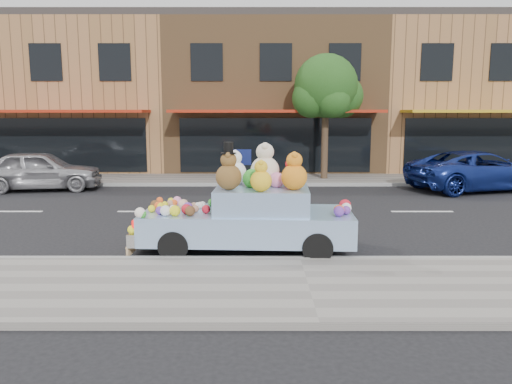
{
  "coord_description": "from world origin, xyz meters",
  "views": [
    {
      "loc": [
        -0.84,
        -14.28,
        2.9
      ],
      "look_at": [
        -0.85,
        -4.11,
        1.25
      ],
      "focal_mm": 35.0,
      "sensor_mm": 36.0,
      "label": 1
    }
  ],
  "objects_px": {
    "car_silver": "(40,170)",
    "art_car": "(249,213)",
    "street_tree": "(326,92)",
    "car_blue": "(479,171)"
  },
  "relations": [
    {
      "from": "car_silver",
      "to": "art_car",
      "type": "xyz_separation_m",
      "value": [
        7.84,
        -8.12,
        0.07
      ]
    },
    {
      "from": "street_tree",
      "to": "art_car",
      "type": "relative_size",
      "value": 1.15
    },
    {
      "from": "car_blue",
      "to": "art_car",
      "type": "height_order",
      "value": "art_car"
    },
    {
      "from": "street_tree",
      "to": "art_car",
      "type": "bearing_deg",
      "value": -105.8
    },
    {
      "from": "car_silver",
      "to": "car_blue",
      "type": "height_order",
      "value": "car_silver"
    },
    {
      "from": "car_silver",
      "to": "art_car",
      "type": "distance_m",
      "value": 11.29
    },
    {
      "from": "street_tree",
      "to": "car_blue",
      "type": "bearing_deg",
      "value": -25.44
    },
    {
      "from": "car_blue",
      "to": "art_car",
      "type": "bearing_deg",
      "value": 119.18
    },
    {
      "from": "street_tree",
      "to": "car_silver",
      "type": "xyz_separation_m",
      "value": [
        -10.86,
        -2.55,
        -2.95
      ]
    },
    {
      "from": "car_silver",
      "to": "car_blue",
      "type": "bearing_deg",
      "value": -98.85
    }
  ]
}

